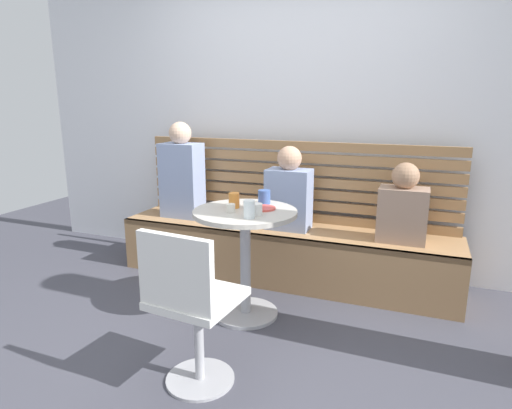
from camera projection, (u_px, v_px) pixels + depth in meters
name	position (u px, v px, depth m)	size (l,w,h in m)	color
ground	(218.00, 357.00, 2.48)	(8.00, 8.00, 0.00)	#42424C
back_wall	(301.00, 98.00, 3.63)	(5.20, 0.10, 2.90)	silver
booth_bench	(283.00, 253.00, 3.52)	(2.70, 0.52, 0.44)	#A87C51
booth_backrest	(292.00, 181.00, 3.60)	(2.65, 0.04, 0.67)	#9A7249
cafe_table	(245.00, 243.00, 2.85)	(0.68, 0.68, 0.74)	#ADADB2
white_chair	(190.00, 304.00, 2.11)	(0.43, 0.43, 0.85)	#ADADB2
person_adult	(182.00, 175.00, 3.72)	(0.34, 0.22, 0.82)	#8C9EC6
person_child_left	(403.00, 208.00, 3.08)	(0.34, 0.22, 0.57)	#9E7F6B
person_child_middle	(289.00, 193.00, 3.38)	(0.34, 0.22, 0.65)	#8C9EC6
cup_ceramic_white	(256.00, 209.00, 2.69)	(0.08, 0.08, 0.07)	white
cup_espresso_small	(231.00, 208.00, 2.74)	(0.06, 0.06, 0.06)	silver
cup_mug_blue	(264.00, 197.00, 2.97)	(0.08, 0.08, 0.10)	#3D5B9E
cup_water_clear	(249.00, 209.00, 2.60)	(0.07, 0.07, 0.11)	white
cup_tumbler_orange	(234.00, 200.00, 2.86)	(0.07, 0.07, 0.10)	orange
plate_small	(263.00, 208.00, 2.83)	(0.17, 0.17, 0.01)	#DB4C42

